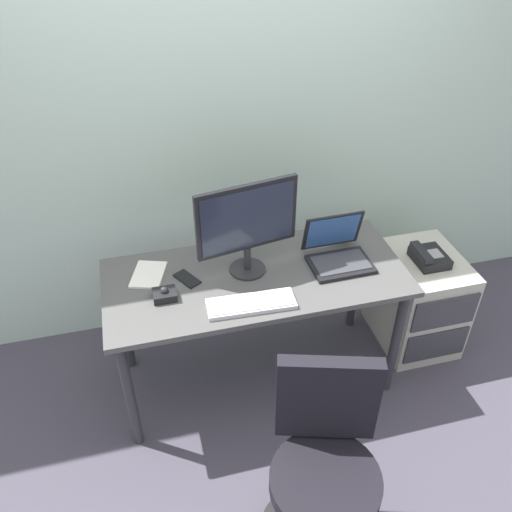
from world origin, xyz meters
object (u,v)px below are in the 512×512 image
object	(u,v)px
desk_phone	(429,257)
monitor_main	(247,223)
paper_notepad	(148,275)
laptop	(338,252)
office_chair	(324,474)
keyboard	(251,304)
trackball_mouse	(165,294)
coffee_mug	(340,232)
cell_phone	(187,279)
file_cabinet	(418,300)

from	to	relation	value
desk_phone	monitor_main	xyz separation A→B (m)	(-1.03, -0.00, 0.40)
monitor_main	paper_notepad	world-z (taller)	monitor_main
desk_phone	monitor_main	distance (m)	1.11
desk_phone	laptop	world-z (taller)	laptop
desk_phone	office_chair	size ratio (longest dim) A/B	0.21
keyboard	monitor_main	bearing A→B (deg)	79.75
monitor_main	trackball_mouse	world-z (taller)	monitor_main
coffee_mug	cell_phone	bearing A→B (deg)	-171.36
desk_phone	cell_phone	world-z (taller)	cell_phone
file_cabinet	trackball_mouse	distance (m)	1.55
keyboard	office_chair	bearing A→B (deg)	-80.02
monitor_main	cell_phone	world-z (taller)	monitor_main
monitor_main	keyboard	size ratio (longest dim) A/B	1.21
file_cabinet	paper_notepad	world-z (taller)	paper_notepad
monitor_main	keyboard	xyz separation A→B (m)	(-0.05, -0.26, -0.27)
coffee_mug	laptop	bearing A→B (deg)	-115.94
monitor_main	office_chair	bearing A→B (deg)	-85.47
keyboard	trackball_mouse	distance (m)	0.41
office_chair	trackball_mouse	distance (m)	1.05
desk_phone	paper_notepad	bearing A→B (deg)	177.12
monitor_main	cell_phone	distance (m)	0.41
trackball_mouse	cell_phone	world-z (taller)	trackball_mouse
desk_phone	file_cabinet	bearing A→B (deg)	63.22
office_chair	monitor_main	bearing A→B (deg)	94.53
office_chair	trackball_mouse	bearing A→B (deg)	120.49
desk_phone	office_chair	bearing A→B (deg)	-134.66
file_cabinet	monitor_main	size ratio (longest dim) A/B	1.18
monitor_main	paper_notepad	bearing A→B (deg)	170.52
trackball_mouse	cell_phone	bearing A→B (deg)	42.30
trackball_mouse	cell_phone	size ratio (longest dim) A/B	0.77
cell_phone	keyboard	bearing A→B (deg)	-75.36
trackball_mouse	laptop	bearing A→B (deg)	4.74
keyboard	file_cabinet	bearing A→B (deg)	14.54
keyboard	coffee_mug	bearing A→B (deg)	33.60
trackball_mouse	file_cabinet	bearing A→B (deg)	5.03
monitor_main	desk_phone	bearing A→B (deg)	0.27
keyboard	cell_phone	distance (m)	0.37
file_cabinet	cell_phone	size ratio (longest dim) A/B	4.19
desk_phone	laptop	size ratio (longest dim) A/B	0.63
monitor_main	keyboard	bearing A→B (deg)	-100.25
desk_phone	trackball_mouse	distance (m)	1.47
laptop	trackball_mouse	bearing A→B (deg)	-175.26
office_chair	keyboard	world-z (taller)	office_chair
paper_notepad	cell_phone	size ratio (longest dim) A/B	1.46
file_cabinet	paper_notepad	distance (m)	1.59
keyboard	laptop	world-z (taller)	laptop
file_cabinet	office_chair	distance (m)	1.38
trackball_mouse	office_chair	bearing A→B (deg)	-59.51
desk_phone	office_chair	distance (m)	1.37
desk_phone	paper_notepad	size ratio (longest dim) A/B	0.96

